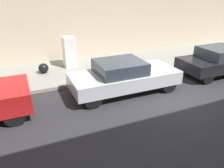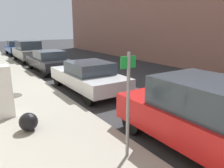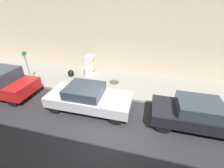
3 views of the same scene
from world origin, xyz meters
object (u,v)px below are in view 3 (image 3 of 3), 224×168
object	(u,v)px
trash_bag	(71,73)
discarded_refrigerator	(91,66)
parked_sedan_dark	(201,114)
parked_sedan_silver	(88,97)
street_sign_post	(27,65)

from	to	relation	value
trash_bag	discarded_refrigerator	bearing A→B (deg)	108.90
parked_sedan_dark	trash_bag	bearing A→B (deg)	-111.36
parked_sedan_silver	street_sign_post	bearing A→B (deg)	-108.84
trash_bag	parked_sedan_silver	world-z (taller)	parked_sedan_silver
parked_sedan_dark	discarded_refrigerator	bearing A→B (deg)	-118.72
trash_bag	parked_sedan_dark	world-z (taller)	parked_sedan_dark
street_sign_post	parked_sedan_dark	distance (m)	10.98
street_sign_post	parked_sedan_silver	world-z (taller)	street_sign_post
parked_sedan_silver	parked_sedan_dark	world-z (taller)	parked_sedan_dark
discarded_refrigerator	parked_sedan_silver	size ratio (longest dim) A/B	0.35
street_sign_post	trash_bag	xyz separation A→B (m)	(-1.48, 2.43, -1.03)
street_sign_post	parked_sedan_dark	xyz separation A→B (m)	(1.80, 10.81, -0.70)
parked_sedan_silver	parked_sedan_dark	bearing A→B (deg)	90.00
street_sign_post	parked_sedan_silver	xyz separation A→B (m)	(1.80, 5.27, -0.70)
parked_sedan_silver	parked_sedan_dark	distance (m)	5.55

